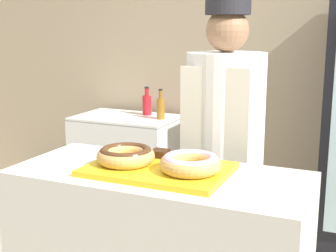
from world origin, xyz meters
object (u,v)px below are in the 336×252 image
brownie_back_right (184,156)px  chest_freezer (127,161)px  brownie_back_left (160,153)px  bottle_red (147,104)px  baker_person (224,155)px  serving_tray (158,169)px  bottle_amber (161,107)px  donut_chocolate_glaze (126,155)px  donut_light_glaze (190,163)px

brownie_back_right → chest_freezer: brownie_back_right is taller
brownie_back_left → chest_freezer: size_ratio=0.08×
brownie_back_right → bottle_red: 2.03m
baker_person → bottle_red: 1.66m
baker_person → bottle_red: size_ratio=6.85×
serving_tray → baker_person: (0.10, 0.62, -0.09)m
brownie_back_right → bottle_red: bearing=121.2°
baker_person → bottle_amber: (-0.90, 1.13, 0.03)m
brownie_back_right → baker_person: 0.50m
brownie_back_left → brownie_back_right: bearing=0.0°
serving_tray → brownie_back_left: brownie_back_left is taller
baker_person → bottle_red: bearing=131.0°
donut_chocolate_glaze → donut_light_glaze: 0.30m
bottle_amber → bottle_red: size_ratio=1.02×
bottle_amber → baker_person: bearing=-51.5°
donut_light_glaze → bottle_amber: bearing=118.3°
brownie_back_left → chest_freezer: brownie_back_left is taller
serving_tray → donut_light_glaze: donut_light_glaze is taller
donut_light_glaze → baker_person: (-0.05, 0.64, -0.14)m
donut_chocolate_glaze → chest_freezer: donut_chocolate_glaze is taller
donut_light_glaze → bottle_red: bottle_red is taller
donut_chocolate_glaze → brownie_back_right: bearing=36.7°
chest_freezer → bottle_red: size_ratio=3.49×
chest_freezer → bottle_red: 0.53m
bottle_amber → brownie_back_right: bearing=-61.8°
donut_light_glaze → chest_freezer: bearing=126.0°
serving_tray → brownie_back_right: bearing=67.3°
serving_tray → brownie_back_right: size_ratio=8.10×
brownie_back_left → bottle_amber: 1.77m
serving_tray → donut_light_glaze: 0.16m
serving_tray → baker_person: bearing=81.2°
brownie_back_left → bottle_red: bottle_red is taller
brownie_back_left → brownie_back_right: same height
bottle_red → bottle_amber: bearing=-33.3°
serving_tray → donut_light_glaze: (0.15, -0.01, 0.05)m
chest_freezer → bottle_amber: size_ratio=3.42×
donut_light_glaze → chest_freezer: donut_light_glaze is taller
serving_tray → bottle_red: bottle_red is taller
brownie_back_right → bottle_amber: size_ratio=0.29×
donut_chocolate_glaze → bottle_red: bearing=114.0°
donut_chocolate_glaze → brownie_back_left: bearing=60.2°
donut_light_glaze → baker_person: 0.65m
serving_tray → bottle_amber: size_ratio=2.35×
brownie_back_right → bottle_red: (-1.05, 1.73, -0.09)m
donut_light_glaze → bottle_amber: (-0.95, 1.76, -0.11)m
brownie_back_left → bottle_amber: size_ratio=0.29×
serving_tray → brownie_back_left: (-0.06, 0.14, 0.03)m
serving_tray → chest_freezer: 2.14m
brownie_back_right → chest_freezer: (-1.18, 1.60, -0.59)m
baker_person → chest_freezer: size_ratio=1.96×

